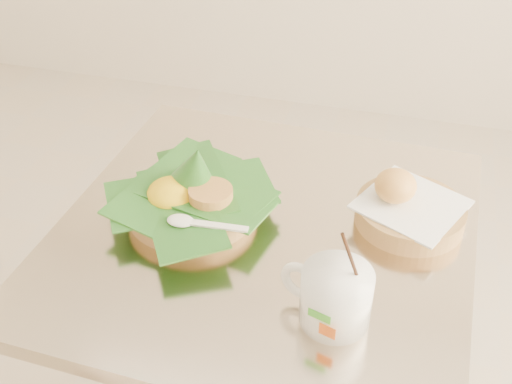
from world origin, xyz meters
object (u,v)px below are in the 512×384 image
(cafe_table, at_px, (264,317))
(coffee_mug, at_px, (334,295))
(rice_basket, at_px, (191,194))
(bread_basket, at_px, (408,208))

(cafe_table, height_order, coffee_mug, coffee_mug)
(rice_basket, relative_size, coffee_mug, 1.62)
(rice_basket, bearing_deg, cafe_table, -5.19)
(cafe_table, height_order, bread_basket, bread_basket)
(cafe_table, distance_m, rice_basket, 0.29)
(coffee_mug, bearing_deg, cafe_table, 130.88)
(cafe_table, xyz_separation_m, coffee_mug, (0.15, -0.17, 0.27))
(cafe_table, relative_size, rice_basket, 2.61)
(cafe_table, xyz_separation_m, bread_basket, (0.23, 0.09, 0.25))
(coffee_mug, bearing_deg, bread_basket, 71.73)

